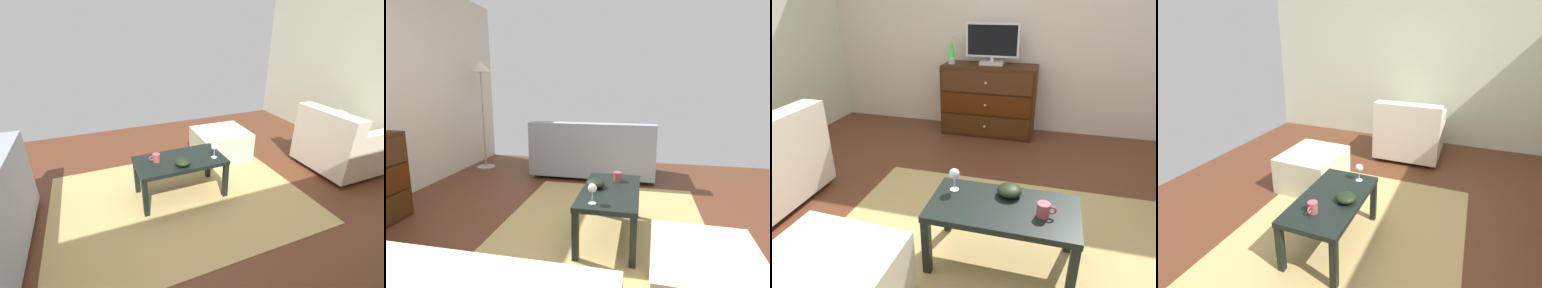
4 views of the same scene
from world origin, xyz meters
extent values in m
cube|color=#562E1A|center=(0.00, 0.00, -0.03)|extent=(5.73, 5.05, 0.05)
cube|color=tan|center=(0.20, -0.20, 0.00)|extent=(2.60, 1.90, 0.01)
cube|color=black|center=(-0.26, -0.07, 0.20)|extent=(0.05, 0.05, 0.39)
cube|color=black|center=(0.60, -0.07, 0.20)|extent=(0.05, 0.05, 0.39)
cube|color=black|center=(-0.26, -0.50, 0.20)|extent=(0.05, 0.05, 0.39)
cube|color=black|center=(0.60, -0.50, 0.20)|extent=(0.05, 0.05, 0.39)
cube|color=black|center=(0.17, -0.28, 0.41)|extent=(0.92, 0.49, 0.04)
cylinder|color=silver|center=(-0.17, -0.18, 0.44)|extent=(0.06, 0.06, 0.00)
cylinder|color=silver|center=(-0.17, -0.18, 0.48)|extent=(0.01, 0.01, 0.09)
sphere|color=silver|center=(-0.17, -0.18, 0.56)|extent=(0.07, 0.07, 0.07)
cylinder|color=#A54649|center=(0.41, -0.32, 0.48)|extent=(0.08, 0.08, 0.08)
torus|color=#A54649|center=(0.46, -0.32, 0.48)|extent=(0.05, 0.01, 0.05)
ellipsoid|color=black|center=(0.19, -0.15, 0.47)|extent=(0.16, 0.16, 0.07)
cylinder|color=#332319|center=(2.36, -0.64, 0.03)|extent=(0.05, 0.05, 0.05)
cylinder|color=#332319|center=(2.36, 0.94, 0.03)|extent=(0.05, 0.05, 0.05)
cylinder|color=#332319|center=(1.67, -0.64, 0.03)|extent=(0.05, 0.05, 0.05)
cylinder|color=#332319|center=(1.67, 0.94, 0.03)|extent=(0.05, 0.05, 0.05)
cube|color=#878E9F|center=(2.01, 0.15, 0.23)|extent=(0.85, 1.75, 0.35)
cube|color=#878E9F|center=(1.69, 0.15, 0.60)|extent=(0.20, 1.75, 0.40)
cube|color=#878E9F|center=(2.01, -0.66, 0.50)|extent=(0.81, 0.12, 0.20)
cube|color=#878E9F|center=(2.01, 0.96, 0.50)|extent=(0.81, 0.12, 0.20)
cylinder|color=#A85F36|center=(2.29, 0.08, 0.48)|extent=(0.16, 0.40, 0.16)
cube|color=beige|center=(-0.64, -0.91, 0.20)|extent=(0.72, 0.62, 0.40)
cylinder|color=#A59E8C|center=(1.99, 1.93, 0.01)|extent=(0.28, 0.28, 0.02)
cylinder|color=#A59E8C|center=(1.99, 1.93, 0.76)|extent=(0.02, 0.02, 1.49)
cone|color=beige|center=(1.99, 1.93, 1.60)|extent=(0.32, 0.32, 0.18)
camera|label=1|loc=(0.96, 1.98, 1.70)|focal=24.45mm
camera|label=2|loc=(-2.28, -0.53, 1.31)|focal=27.93mm
camera|label=3|loc=(0.38, -1.98, 1.59)|focal=30.70mm
camera|label=4|loc=(2.03, 0.63, 1.70)|focal=28.19mm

